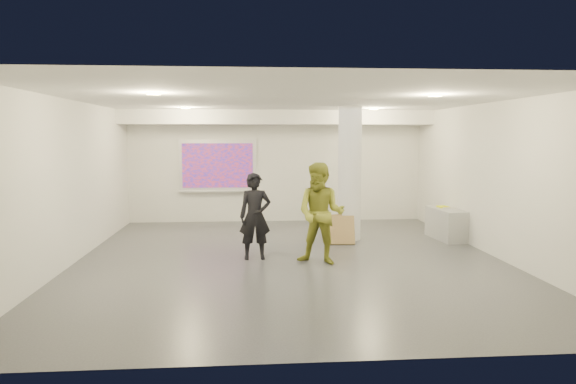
{
  "coord_description": "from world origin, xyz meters",
  "views": [
    {
      "loc": [
        -0.78,
        -9.56,
        2.33
      ],
      "look_at": [
        0.0,
        0.4,
        1.25
      ],
      "focal_mm": 32.0,
      "sensor_mm": 36.0,
      "label": 1
    }
  ],
  "objects": [
    {
      "name": "floor",
      "position": [
        0.0,
        0.0,
        0.0
      ],
      "size": [
        8.0,
        9.0,
        0.01
      ],
      "primitive_type": "cube",
      "color": "#393C41",
      "rests_on": "ground"
    },
    {
      "name": "ceiling",
      "position": [
        0.0,
        0.0,
        3.0
      ],
      "size": [
        8.0,
        9.0,
        0.01
      ],
      "primitive_type": "cube",
      "color": "white",
      "rests_on": "floor"
    },
    {
      "name": "wall_back",
      "position": [
        0.0,
        4.5,
        1.5
      ],
      "size": [
        8.0,
        0.01,
        3.0
      ],
      "primitive_type": "cube",
      "color": "silver",
      "rests_on": "floor"
    },
    {
      "name": "wall_front",
      "position": [
        0.0,
        -4.5,
        1.5
      ],
      "size": [
        8.0,
        0.01,
        3.0
      ],
      "primitive_type": "cube",
      "color": "silver",
      "rests_on": "floor"
    },
    {
      "name": "wall_left",
      "position": [
        -4.0,
        0.0,
        1.5
      ],
      "size": [
        0.01,
        9.0,
        3.0
      ],
      "primitive_type": "cube",
      "color": "silver",
      "rests_on": "floor"
    },
    {
      "name": "wall_right",
      "position": [
        4.0,
        0.0,
        1.5
      ],
      "size": [
        0.01,
        9.0,
        3.0
      ],
      "primitive_type": "cube",
      "color": "silver",
      "rests_on": "floor"
    },
    {
      "name": "soffit_band",
      "position": [
        0.0,
        3.95,
        2.82
      ],
      "size": [
        8.0,
        1.1,
        0.36
      ],
      "primitive_type": "cube",
      "color": "white",
      "rests_on": "ceiling"
    },
    {
      "name": "downlight_nw",
      "position": [
        -2.2,
        2.5,
        2.98
      ],
      "size": [
        0.22,
        0.22,
        0.02
      ],
      "primitive_type": "cylinder",
      "color": "#FFEE84",
      "rests_on": "ceiling"
    },
    {
      "name": "downlight_ne",
      "position": [
        2.2,
        2.5,
        2.98
      ],
      "size": [
        0.22,
        0.22,
        0.02
      ],
      "primitive_type": "cylinder",
      "color": "#FFEE84",
      "rests_on": "ceiling"
    },
    {
      "name": "downlight_sw",
      "position": [
        -2.2,
        -1.5,
        2.98
      ],
      "size": [
        0.22,
        0.22,
        0.02
      ],
      "primitive_type": "cylinder",
      "color": "#FFEE84",
      "rests_on": "ceiling"
    },
    {
      "name": "downlight_se",
      "position": [
        2.2,
        -1.5,
        2.98
      ],
      "size": [
        0.22,
        0.22,
        0.02
      ],
      "primitive_type": "cylinder",
      "color": "#FFEE84",
      "rests_on": "ceiling"
    },
    {
      "name": "column",
      "position": [
        1.5,
        1.8,
        1.5
      ],
      "size": [
        0.52,
        0.52,
        3.0
      ],
      "primitive_type": "cylinder",
      "color": "white",
      "rests_on": "floor"
    },
    {
      "name": "projection_screen",
      "position": [
        -1.6,
        4.45,
        1.53
      ],
      "size": [
        2.1,
        0.13,
        1.42
      ],
      "color": "silver",
      "rests_on": "wall_back"
    },
    {
      "name": "credenza",
      "position": [
        3.72,
        1.66,
        0.35
      ],
      "size": [
        0.6,
        1.24,
        0.7
      ],
      "primitive_type": "cube",
      "rotation": [
        0.0,
        0.0,
        0.09
      ],
      "color": "#999B9E",
      "rests_on": "floor"
    },
    {
      "name": "papers_stack",
      "position": [
        3.78,
        1.89,
        0.71
      ],
      "size": [
        0.32,
        0.39,
        0.02
      ],
      "primitive_type": "cube",
      "rotation": [
        0.0,
        0.0,
        0.1
      ],
      "color": "silver",
      "rests_on": "credenza"
    },
    {
      "name": "postit_pad",
      "position": [
        3.72,
        1.89,
        0.71
      ],
      "size": [
        0.23,
        0.3,
        0.03
      ],
      "primitive_type": "cube",
      "rotation": [
        0.0,
        0.0,
        0.08
      ],
      "color": "#D6E403",
      "rests_on": "credenza"
    },
    {
      "name": "cardboard_back",
      "position": [
        1.28,
        1.58,
        0.31
      ],
      "size": [
        0.6,
        0.34,
        0.61
      ],
      "primitive_type": "cube",
      "rotation": [
        -0.23,
        0.0,
        0.29
      ],
      "color": "olive",
      "rests_on": "floor"
    },
    {
      "name": "cardboard_front",
      "position": [
        1.24,
        1.32,
        0.3
      ],
      "size": [
        0.58,
        0.29,
        0.61
      ],
      "primitive_type": "cube",
      "rotation": [
        -0.34,
        0.0,
        -0.05
      ],
      "color": "olive",
      "rests_on": "floor"
    },
    {
      "name": "woman",
      "position": [
        -0.65,
        0.1,
        0.82
      ],
      "size": [
        0.62,
        0.42,
        1.65
      ],
      "primitive_type": "imported",
      "rotation": [
        0.0,
        0.0,
        0.05
      ],
      "color": "black",
      "rests_on": "floor"
    },
    {
      "name": "man",
      "position": [
        0.54,
        -0.37,
        0.93
      ],
      "size": [
        1.11,
        1.0,
        1.86
      ],
      "primitive_type": "imported",
      "rotation": [
        0.0,
        0.0,
        -0.39
      ],
      "color": "olive",
      "rests_on": "floor"
    }
  ]
}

